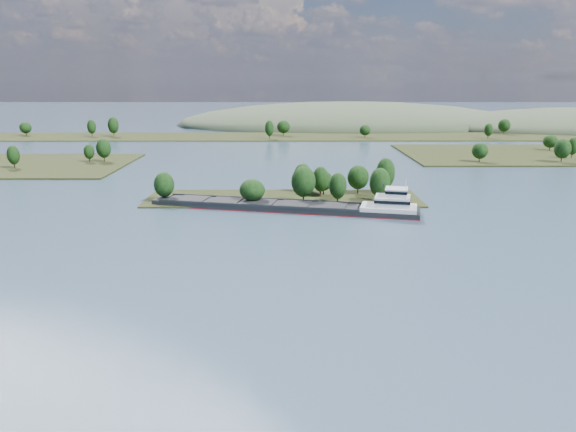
{
  "coord_description": "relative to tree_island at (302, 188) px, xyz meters",
  "views": [
    {
      "loc": [
        0.89,
        -22.29,
        43.85
      ],
      "look_at": [
        1.57,
        130.0,
        6.0
      ],
      "focal_mm": 35.0,
      "sensor_mm": 36.0,
      "label": 1
    }
  ],
  "objects": [
    {
      "name": "tree_island",
      "position": [
        0.0,
        0.0,
        0.0
      ],
      "size": [
        100.0,
        31.56,
        14.94
      ],
      "color": "black",
      "rests_on": "ground"
    },
    {
      "name": "cargo_barge",
      "position": [
        -0.57,
        -17.01,
        -2.69
      ],
      "size": [
        91.57,
        31.18,
        12.37
      ],
      "color": "black",
      "rests_on": "ground"
    },
    {
      "name": "hill_west",
      "position": [
        53.12,
        321.08,
        -4.25
      ],
      "size": [
        320.0,
        160.0,
        44.0
      ],
      "primitive_type": "ellipsoid",
      "color": "#3B4731",
      "rests_on": "ground"
    },
    {
      "name": "ground",
      "position": [
        -6.88,
        -58.92,
        -4.25
      ],
      "size": [
        1800.0,
        1800.0,
        0.0
      ],
      "primitive_type": "plane",
      "color": "#344B5A",
      "rests_on": "ground"
    },
    {
      "name": "back_shoreline",
      "position": [
        -0.67,
        220.91,
        -3.58
      ],
      "size": [
        900.0,
        60.0,
        15.75
      ],
      "color": "black",
      "rests_on": "ground"
    }
  ]
}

